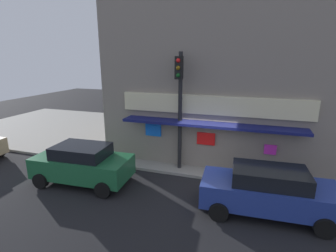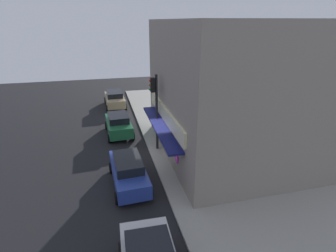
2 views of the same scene
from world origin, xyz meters
The scene contains 11 objects.
ground_plane centered at (0.00, 0.00, 0.00)m, with size 55.76×55.76×0.00m, color black.
sidewalk centered at (0.00, 5.25, 0.06)m, with size 37.17×10.49×0.13m, color gray.
corner_building centered at (0.08, 5.90, 4.46)m, with size 11.12×10.71×8.68m.
traffic_light centered at (-1.27, 0.53, 3.55)m, with size 0.32×0.58×5.35m.
fire_hydrant centered at (-4.84, 1.21, 0.52)m, with size 0.48×0.24×0.81m.
trash_can centered at (4.03, 2.31, 0.54)m, with size 0.56×0.56×0.82m, color #2D2D2D.
pedestrian centered at (-1.23, 1.97, 1.08)m, with size 0.52×0.49×1.74m.
potted_plant_by_doorway centered at (-3.05, 2.32, 0.67)m, with size 0.63×0.63×0.94m.
potted_plant_by_window centered at (0.91, 2.73, 0.61)m, with size 0.54×0.54×0.86m.
parked_car_green centered at (-4.86, -1.84, 0.87)m, with size 4.15×2.22×1.68m.
parked_car_blue centered at (2.51, -1.82, 0.86)m, with size 4.52×2.12×1.66m.
Camera 1 is at (1.68, -10.19, 5.19)m, focal length 27.09 mm.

